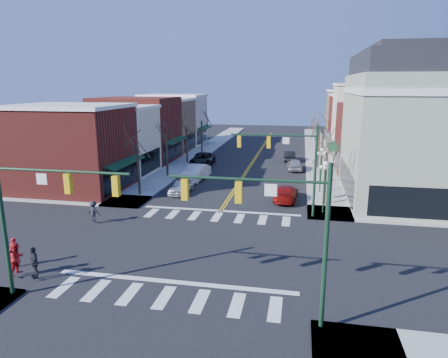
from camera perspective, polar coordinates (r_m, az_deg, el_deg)
The scene contains 36 objects.
ground at distance 25.83m, azimuth -3.94°, elevation -9.78°, with size 160.00×160.00×0.00m, color black.
sidewalk_left at distance 46.56m, azimuth -8.08°, elevation 0.72°, with size 3.50×70.00×0.15m, color #9E9B93.
sidewalk_right at distance 44.16m, azimuth 13.94°, elevation -0.23°, with size 3.50×70.00×0.15m, color #9E9B93.
bldg_left_brick_a at distance 41.38m, azimuth -20.91°, elevation 3.93°, with size 10.00×8.50×8.00m, color maroon.
bldg_left_stucco_a at distance 48.09m, azimuth -16.08°, elevation 5.19°, with size 10.00×7.00×7.50m, color beige.
bldg_left_brick_b at distance 55.22m, azimuth -12.37°, elevation 6.91°, with size 10.00×9.00×8.50m, color maroon.
bldg_left_tan at distance 62.88m, azimuth -9.39°, elevation 7.46°, with size 10.00×7.50×7.80m, color #9D7C56.
bldg_left_stucco_b at distance 70.15m, azimuth -7.20°, elevation 8.29°, with size 10.00×8.00×8.20m, color beige.
bldg_right_brick_a at distance 49.94m, azimuth 21.67°, elevation 5.34°, with size 10.00×8.50×8.00m, color maroon.
bldg_right_stucco at distance 57.42m, azimuth 20.38°, elevation 7.38°, with size 10.00×7.00×10.00m, color beige.
bldg_right_brick_b at distance 64.87m, azimuth 19.29°, elevation 7.38°, with size 10.00×8.00×8.50m, color maroon.
bldg_right_tan at distance 72.75m, azimuth 18.44°, elevation 8.21°, with size 10.00×8.00×9.00m, color #9D7C56.
victorian_corner at distance 38.97m, azimuth 26.40°, elevation 6.85°, with size 12.25×14.25×13.30m.
traffic_mast_near_left at distance 20.22m, azimuth -25.22°, elevation -3.51°, with size 6.60×0.28×7.20m.
traffic_mast_near_right at distance 16.46m, azimuth 8.04°, elevation -6.00°, with size 6.60×0.28×7.20m.
traffic_mast_far_right at distance 30.82m, azimuth 9.54°, elevation 3.02°, with size 6.60×0.28×7.20m.
lamppost_corner at distance 32.30m, azimuth 14.19°, elevation 0.10°, with size 0.36×0.36×4.33m.
lamppost_midblock at distance 38.65m, azimuth 13.70°, elevation 2.26°, with size 0.36×0.36×4.33m.
tree_left_a at distance 37.75m, azimuth -12.09°, elevation 1.19°, with size 0.24×0.24×4.76m, color #382B21.
tree_left_b at distance 45.05m, azimuth -8.17°, elevation 3.47°, with size 0.24×0.24×5.04m, color #382B21.
tree_left_c at distance 52.62m, azimuth -5.33°, elevation 4.68°, with size 0.24×0.24×4.55m, color #382B21.
tree_left_d at distance 60.24m, azimuth -3.20°, elevation 5.98°, with size 0.24×0.24×4.90m, color #382B21.
tree_right_a at distance 34.89m, azimuth 14.25°, elevation -0.04°, with size 0.24×0.24×4.62m, color #382B21.
tree_right_b at distance 42.66m, azimuth 13.72°, elevation 2.77°, with size 0.24×0.24×5.18m, color #382B21.
tree_right_c at distance 50.57m, azimuth 13.33°, elevation 4.19°, with size 0.24×0.24×4.83m, color #382B21.
tree_right_d at distance 58.47m, azimuth 13.05°, elevation 5.47°, with size 0.24×0.24×4.97m, color #382B21.
car_left_near at distance 38.34m, azimuth -6.11°, elevation -1.02°, with size 1.61×4.00×1.36m, color silver.
car_left_mid at distance 43.17m, azimuth -4.10°, elevation 0.87°, with size 1.78×5.11×1.68m, color silver.
car_left_far at distance 51.20m, azimuth -3.07°, elevation 2.82°, with size 2.70×5.86×1.63m, color black.
car_right_near at distance 36.10m, azimuth 8.84°, elevation -1.99°, with size 1.92×4.73×1.37m, color maroon.
car_right_mid at distance 49.11m, azimuth 10.06°, elevation 2.06°, with size 1.68×4.17×1.42m, color #A7A7AB.
car_right_far at distance 55.15m, azimuth 9.33°, elevation 3.30°, with size 1.48×4.24×1.40m, color black.
pedestrian_red_a at distance 25.78m, azimuth -27.72°, elevation -9.14°, with size 0.58×0.38×1.59m, color #B5131D.
pedestrian_red_b at distance 24.46m, azimuth -27.46°, elevation -10.08°, with size 0.86×0.67×1.76m, color red.
pedestrian_dark_a at distance 23.67m, azimuth -25.50°, elevation -10.68°, with size 1.01×0.42×1.73m, color #21222A.
pedestrian_dark_b at distance 31.32m, azimuth -18.13°, elevation -4.41°, with size 1.02×0.59×1.58m, color black.
Camera 1 is at (6.22, -22.93, 10.12)m, focal length 32.00 mm.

